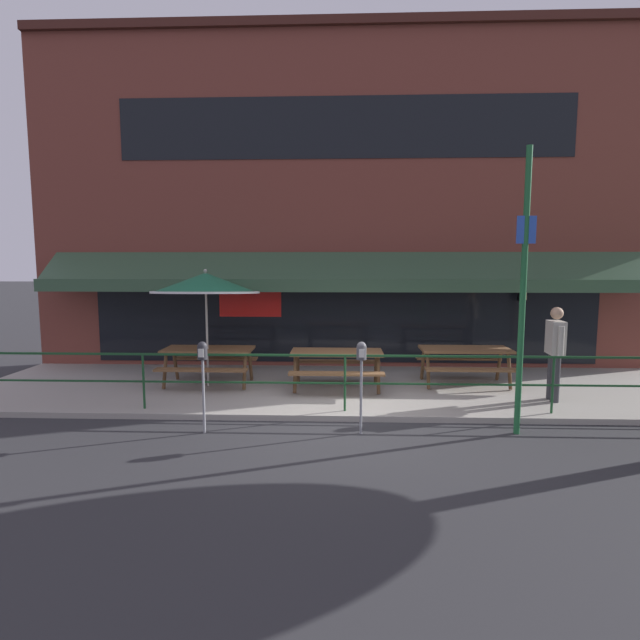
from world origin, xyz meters
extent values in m
plane|color=#2D2D30|center=(0.00, 0.00, 0.00)|extent=(120.00, 120.00, 0.00)
cube|color=#9E998E|center=(0.00, 2.00, 0.05)|extent=(15.00, 4.00, 0.10)
cube|color=brown|center=(0.00, 4.25, 3.96)|extent=(15.00, 0.50, 7.92)
cube|color=black|center=(0.00, 3.99, 5.70)|extent=(10.50, 0.02, 1.40)
cube|color=#46211B|center=(0.00, 4.19, 8.02)|extent=(15.00, 0.62, 0.20)
cube|color=black|center=(0.00, 3.99, 1.35)|extent=(12.00, 0.02, 2.30)
cube|color=red|center=(-2.25, 3.97, 1.65)|extent=(1.50, 0.02, 0.70)
cube|color=#335138|center=(0.00, 3.45, 2.50)|extent=(13.80, 0.92, 0.70)
cube|color=#335138|center=(0.00, 2.94, 2.10)|extent=(13.80, 0.08, 0.28)
cube|color=black|center=(4.12, 3.86, 2.03)|extent=(0.04, 0.28, 0.04)
cube|color=black|center=(4.12, 3.72, 1.85)|extent=(0.18, 0.18, 0.28)
cube|color=beige|center=(4.12, 3.72, 1.85)|extent=(0.13, 0.19, 0.20)
cylinder|color=#194723|center=(-3.45, 0.30, 0.57)|extent=(0.04, 0.04, 0.95)
cylinder|color=#194723|center=(0.00, 0.30, 0.57)|extent=(0.04, 0.04, 0.95)
cylinder|color=#194723|center=(3.45, 0.30, 0.57)|extent=(0.04, 0.04, 0.95)
cube|color=#194723|center=(0.00, 0.30, 1.05)|extent=(13.80, 0.04, 0.04)
cube|color=#194723|center=(0.00, 0.30, 0.57)|extent=(13.80, 0.03, 0.03)
cube|color=brown|center=(-2.77, 2.00, 0.84)|extent=(1.80, 0.80, 0.05)
cube|color=brown|center=(-2.77, 1.42, 0.54)|extent=(1.80, 0.26, 0.04)
cube|color=brown|center=(-2.77, 2.58, 0.54)|extent=(1.80, 0.26, 0.04)
cylinder|color=brown|center=(-1.97, 1.68, 0.47)|extent=(0.07, 0.30, 0.73)
cylinder|color=brown|center=(-1.97, 2.32, 0.47)|extent=(0.07, 0.30, 0.73)
cylinder|color=brown|center=(-3.57, 1.68, 0.47)|extent=(0.07, 0.30, 0.73)
cylinder|color=brown|center=(-3.57, 2.32, 0.47)|extent=(0.07, 0.30, 0.73)
cube|color=brown|center=(-0.15, 1.77, 0.84)|extent=(1.80, 0.80, 0.05)
cube|color=brown|center=(-0.15, 1.19, 0.54)|extent=(1.80, 0.26, 0.04)
cube|color=brown|center=(-0.15, 2.35, 0.54)|extent=(1.80, 0.26, 0.04)
cylinder|color=brown|center=(0.65, 1.45, 0.47)|extent=(0.07, 0.30, 0.73)
cylinder|color=brown|center=(0.65, 2.09, 0.47)|extent=(0.07, 0.30, 0.73)
cylinder|color=brown|center=(-0.95, 1.45, 0.47)|extent=(0.07, 0.30, 0.73)
cylinder|color=brown|center=(-0.95, 2.09, 0.47)|extent=(0.07, 0.30, 0.73)
cube|color=brown|center=(2.47, 2.21, 0.84)|extent=(1.80, 0.80, 0.05)
cube|color=brown|center=(2.47, 1.63, 0.54)|extent=(1.80, 0.26, 0.04)
cube|color=brown|center=(2.47, 2.79, 0.54)|extent=(1.80, 0.26, 0.04)
cylinder|color=brown|center=(3.27, 1.89, 0.47)|extent=(0.07, 0.30, 0.73)
cylinder|color=brown|center=(3.27, 2.53, 0.47)|extent=(0.07, 0.30, 0.73)
cylinder|color=brown|center=(1.67, 1.89, 0.47)|extent=(0.07, 0.30, 0.73)
cylinder|color=brown|center=(1.67, 2.53, 0.47)|extent=(0.07, 0.30, 0.73)
cylinder|color=#B7B2A8|center=(-2.77, 1.92, 1.25)|extent=(0.04, 0.04, 2.30)
cone|color=#1E6B47|center=(-2.77, 1.92, 2.20)|extent=(2.10, 2.12, 0.50)
cylinder|color=white|center=(-2.77, 1.92, 2.01)|extent=(2.14, 2.14, 0.15)
sphere|color=#B7B2A8|center=(-2.77, 1.92, 2.44)|extent=(0.07, 0.07, 0.07)
cylinder|color=#333338|center=(3.79, 0.99, 0.53)|extent=(0.15, 0.15, 0.86)
cylinder|color=#333338|center=(3.80, 1.19, 0.53)|extent=(0.15, 0.15, 0.86)
cube|color=#B2ADA3|center=(3.79, 1.09, 1.26)|extent=(0.26, 0.41, 0.60)
cylinder|color=#B2ADA3|center=(3.78, 0.83, 1.23)|extent=(0.10, 0.10, 0.54)
cylinder|color=#B2ADA3|center=(3.81, 1.35, 1.23)|extent=(0.10, 0.10, 0.54)
sphere|color=tan|center=(3.79, 1.09, 1.70)|extent=(0.22, 0.22, 0.22)
cylinder|color=gray|center=(-2.16, -0.61, 0.57)|extent=(0.04, 0.04, 1.15)
cylinder|color=#2D2D33|center=(-2.16, -0.61, 1.25)|extent=(0.15, 0.15, 0.20)
sphere|color=#2D2D33|center=(-2.16, -0.61, 1.35)|extent=(0.14, 0.14, 0.14)
cube|color=silver|center=(-2.16, -0.70, 1.26)|extent=(0.08, 0.01, 0.13)
cylinder|color=gray|center=(0.24, -0.54, 0.57)|extent=(0.04, 0.04, 1.15)
cylinder|color=#4C4C51|center=(0.24, -0.54, 1.25)|extent=(0.15, 0.15, 0.20)
sphere|color=#4C4C51|center=(0.24, -0.54, 1.35)|extent=(0.14, 0.14, 0.14)
cube|color=silver|center=(0.24, -0.62, 1.26)|extent=(0.08, 0.01, 0.13)
cylinder|color=#1E6033|center=(2.62, -0.45, 2.14)|extent=(0.09, 0.09, 4.27)
cube|color=blue|center=(2.62, -0.47, 3.08)|extent=(0.28, 0.02, 0.40)
camera|label=1|loc=(-0.10, -7.94, 2.60)|focal=28.00mm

